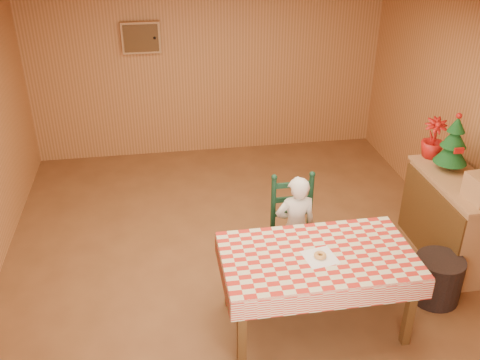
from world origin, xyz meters
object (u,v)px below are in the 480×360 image
shelf_unit (451,219)px  dining_table (318,262)px  christmas_tree (453,144)px  storage_bin (437,279)px  seated_child (295,227)px  ladder_chair (294,229)px

shelf_unit → dining_table: bearing=-155.8°
christmas_tree → storage_bin: size_ratio=1.36×
seated_child → shelf_unit: seated_child is taller
ladder_chair → christmas_tree: bearing=7.5°
seated_child → christmas_tree: (1.70, 0.28, 0.65)m
dining_table → ladder_chair: ladder_chair is taller
ladder_chair → christmas_tree: christmas_tree is taller
dining_table → shelf_unit: shelf_unit is taller
seated_child → christmas_tree: christmas_tree is taller
ladder_chair → christmas_tree: size_ratio=1.74×
dining_table → seated_child: bearing=90.0°
dining_table → storage_bin: size_ratio=3.62×
ladder_chair → seated_child: (-0.00, -0.06, 0.06)m
ladder_chair → christmas_tree: (1.70, 0.22, 0.71)m
dining_table → shelf_unit: size_ratio=1.34×
ladder_chair → shelf_unit: 1.69m
ladder_chair → storage_bin: size_ratio=2.36×
shelf_unit → storage_bin: size_ratio=2.71×
storage_bin → seated_child: bearing=154.8°
seated_child → shelf_unit: size_ratio=0.91×
ladder_chair → seated_child: seated_child is taller
shelf_unit → christmas_tree: christmas_tree is taller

